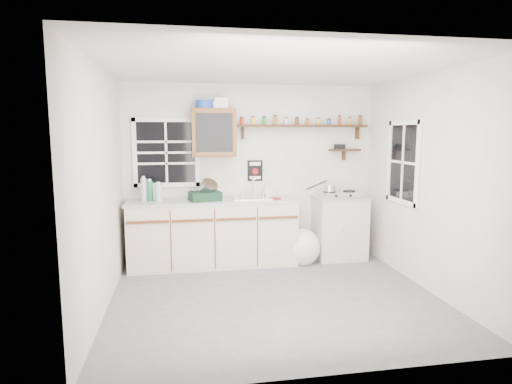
% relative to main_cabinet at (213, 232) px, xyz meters
% --- Properties ---
extents(room, '(3.64, 3.24, 2.54)m').
position_rel_main_cabinet_xyz_m(room, '(0.58, -1.30, 0.79)').
color(room, '#565658').
rests_on(room, ground).
extents(main_cabinet, '(2.31, 0.63, 0.92)m').
position_rel_main_cabinet_xyz_m(main_cabinet, '(0.00, 0.00, 0.00)').
color(main_cabinet, '#BCB09C').
rests_on(main_cabinet, floor).
extents(right_cabinet, '(0.73, 0.57, 0.91)m').
position_rel_main_cabinet_xyz_m(right_cabinet, '(1.83, 0.03, -0.01)').
color(right_cabinet, '#BBBBB4').
rests_on(right_cabinet, floor).
extents(sink, '(0.52, 0.44, 0.29)m').
position_rel_main_cabinet_xyz_m(sink, '(0.54, 0.01, 0.47)').
color(sink, silver).
rests_on(sink, main_cabinet).
extents(upper_cabinet, '(0.60, 0.32, 0.65)m').
position_rel_main_cabinet_xyz_m(upper_cabinet, '(0.03, 0.14, 1.36)').
color(upper_cabinet, '#5D2D17').
rests_on(upper_cabinet, wall_back).
extents(upper_cabinet_clutter, '(0.44, 0.24, 0.14)m').
position_rel_main_cabinet_xyz_m(upper_cabinet_clutter, '(0.01, 0.14, 1.75)').
color(upper_cabinet_clutter, '#193AA4').
rests_on(upper_cabinet_clutter, upper_cabinet).
extents(spice_shelf, '(1.91, 0.18, 0.35)m').
position_rel_main_cabinet_xyz_m(spice_shelf, '(1.31, 0.21, 1.47)').
color(spice_shelf, black).
rests_on(spice_shelf, wall_back).
extents(secondary_shelf, '(0.45, 0.16, 0.24)m').
position_rel_main_cabinet_xyz_m(secondary_shelf, '(1.94, 0.22, 1.12)').
color(secondary_shelf, black).
rests_on(secondary_shelf, wall_back).
extents(warning_sign, '(0.22, 0.02, 0.30)m').
position_rel_main_cabinet_xyz_m(warning_sign, '(0.63, 0.29, 0.82)').
color(warning_sign, black).
rests_on(warning_sign, wall_back).
extents(window_back, '(0.93, 0.03, 0.98)m').
position_rel_main_cabinet_xyz_m(window_back, '(-0.62, 0.29, 1.09)').
color(window_back, black).
rests_on(window_back, wall_back).
extents(window_right, '(0.03, 0.78, 1.08)m').
position_rel_main_cabinet_xyz_m(window_right, '(2.37, -0.75, 0.99)').
color(window_right, black).
rests_on(window_right, wall_back).
extents(water_bottles, '(0.28, 0.17, 0.34)m').
position_rel_main_cabinet_xyz_m(water_bottles, '(-0.82, -0.00, 0.60)').
color(water_bottles, '#A7B7C3').
rests_on(water_bottles, main_cabinet).
extents(dish_rack, '(0.45, 0.38, 0.30)m').
position_rel_main_cabinet_xyz_m(dish_rack, '(-0.09, -0.07, 0.56)').
color(dish_rack, black).
rests_on(dish_rack, main_cabinet).
extents(soap_bottle, '(0.12, 0.12, 0.21)m').
position_rel_main_cabinet_xyz_m(soap_bottle, '(0.80, 0.21, 0.56)').
color(soap_bottle, silver).
rests_on(soap_bottle, main_cabinet).
extents(rag, '(0.16, 0.14, 0.02)m').
position_rel_main_cabinet_xyz_m(rag, '(0.83, -0.14, 0.47)').
color(rag, maroon).
rests_on(rag, main_cabinet).
extents(hotplate, '(0.60, 0.32, 0.09)m').
position_rel_main_cabinet_xyz_m(hotplate, '(1.82, 0.01, 0.49)').
color(hotplate, silver).
rests_on(hotplate, right_cabinet).
extents(saucepan, '(0.37, 0.29, 0.17)m').
position_rel_main_cabinet_xyz_m(saucepan, '(1.66, 0.01, 0.58)').
color(saucepan, silver).
rests_on(saucepan, hotplate).
extents(trash_bag, '(0.47, 0.42, 0.53)m').
position_rel_main_cabinet_xyz_m(trash_bag, '(1.24, -0.13, -0.23)').
color(trash_bag, silver).
rests_on(trash_bag, floor).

